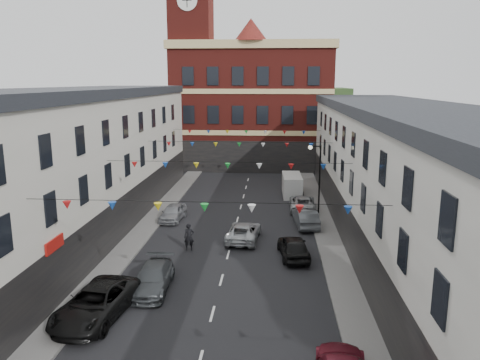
% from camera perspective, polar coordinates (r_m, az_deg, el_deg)
% --- Properties ---
extents(ground, '(160.00, 160.00, 0.00)m').
position_cam_1_polar(ground, '(27.50, -2.29, -12.09)').
color(ground, black).
rests_on(ground, ground).
extents(pavement_left, '(1.80, 64.00, 0.15)m').
position_cam_1_polar(pavement_left, '(30.75, -14.93, -9.68)').
color(pavement_left, '#605E5B').
rests_on(pavement_left, ground).
extents(pavement_right, '(1.80, 64.00, 0.15)m').
position_cam_1_polar(pavement_right, '(29.43, 11.87, -10.52)').
color(pavement_right, '#605E5B').
rests_on(pavement_right, ground).
extents(terrace_left, '(8.40, 56.00, 10.70)m').
position_cam_1_polar(terrace_left, '(30.37, -24.83, -0.27)').
color(terrace_left, beige).
rests_on(terrace_left, ground).
extents(terrace_right, '(8.40, 56.00, 9.70)m').
position_cam_1_polar(terrace_right, '(28.16, 22.45, -2.00)').
color(terrace_right, silver).
rests_on(terrace_right, ground).
extents(civic_building, '(20.60, 13.30, 18.50)m').
position_cam_1_polar(civic_building, '(63.04, 1.52, 9.17)').
color(civic_building, maroon).
rests_on(civic_building, ground).
extents(clock_tower, '(5.60, 5.60, 30.00)m').
position_cam_1_polar(clock_tower, '(60.95, -5.90, 15.41)').
color(clock_tower, maroon).
rests_on(clock_tower, ground).
extents(distant_hill, '(40.00, 14.00, 10.00)m').
position_cam_1_polar(distant_hill, '(87.44, -0.40, 7.90)').
color(distant_hill, '#254620').
rests_on(distant_hill, ground).
extents(street_lamp, '(1.10, 0.36, 6.00)m').
position_cam_1_polar(street_lamp, '(39.80, 9.35, 1.24)').
color(street_lamp, black).
rests_on(street_lamp, ground).
extents(car_left_c, '(3.30, 5.88, 1.55)m').
position_cam_1_polar(car_left_c, '(24.17, -17.14, -14.16)').
color(car_left_c, black).
rests_on(car_left_c, ground).
extents(car_left_d, '(2.05, 4.73, 1.36)m').
position_cam_1_polar(car_left_d, '(26.45, -10.63, -11.70)').
color(car_left_d, '#3D4144').
rests_on(car_left_d, ground).
extents(car_left_e, '(1.90, 4.02, 1.33)m').
position_cam_1_polar(car_left_e, '(38.76, -8.16, -3.94)').
color(car_left_e, gray).
rests_on(car_left_e, ground).
extents(car_right_d, '(2.24, 4.47, 1.46)m').
position_cam_1_polar(car_right_d, '(30.63, 6.55, -8.11)').
color(car_right_d, black).
rests_on(car_right_d, ground).
extents(car_right_e, '(1.97, 4.55, 1.46)m').
position_cam_1_polar(car_right_e, '(37.11, 8.02, -4.55)').
color(car_right_e, '#4A4D51').
rests_on(car_right_e, ground).
extents(car_right_f, '(2.29, 4.80, 1.32)m').
position_cam_1_polar(car_right_f, '(41.74, 7.60, -2.77)').
color(car_right_f, '#9EA0A2').
rests_on(car_right_f, ground).
extents(moving_car, '(2.53, 4.82, 1.30)m').
position_cam_1_polar(moving_car, '(33.68, 0.43, -6.30)').
color(moving_car, '#B8BCC0').
rests_on(moving_car, ground).
extents(white_van, '(1.91, 4.71, 2.06)m').
position_cam_1_polar(white_van, '(46.90, 6.35, -0.63)').
color(white_van, beige).
rests_on(white_van, ground).
extents(pedestrian, '(0.75, 0.58, 1.85)m').
position_cam_1_polar(pedestrian, '(31.86, -6.22, -6.93)').
color(pedestrian, black).
rests_on(pedestrian, ground).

